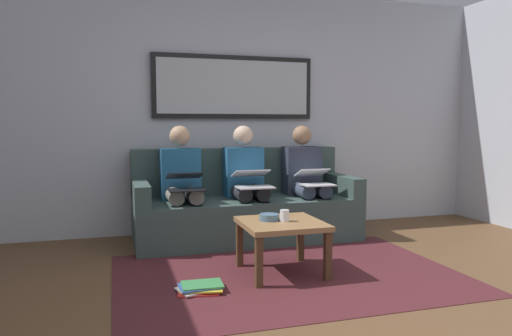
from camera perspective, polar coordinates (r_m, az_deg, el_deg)
The scene contains 15 objects.
ground_plane at distance 3.04m, azimuth 9.79°, elevation -18.11°, with size 6.00×5.20×0.10m, color brown.
wall_rear at distance 5.25m, azimuth -2.86°, elevation 6.86°, with size 6.00×0.12×2.60m, color #B7BCC6.
area_rug at distance 3.75m, azimuth 3.85°, elevation -12.58°, with size 2.60×1.80×0.01m, color #4C1E23.
couch at distance 4.85m, azimuth -1.43°, elevation -4.73°, with size 2.20×0.90×0.90m.
framed_mirror at distance 5.17m, azimuth -2.62°, elevation 9.66°, with size 1.75×0.05×0.67m.
coffee_table at distance 3.70m, azimuth 3.09°, elevation -7.31°, with size 0.61×0.61×0.41m.
cup at distance 3.67m, azimuth 3.44°, elevation -5.72°, with size 0.07×0.07×0.09m, color silver.
bowl at distance 3.70m, azimuth 1.59°, elevation -5.92°, with size 0.15×0.15×0.05m, color slate.
person_left at distance 4.95m, azimuth 5.93°, elevation -1.08°, with size 0.38×0.58×1.14m.
laptop_white at distance 4.74m, azimuth 7.04°, elevation -1.17°, with size 0.31×0.36×0.16m.
person_middle at distance 4.74m, azimuth -1.22°, elevation -1.33°, with size 0.38×0.58×1.14m.
laptop_silver at distance 4.52m, azimuth -0.42°, elevation -1.37°, with size 0.34×0.38×0.17m.
person_right at distance 4.62m, azimuth -8.90°, elevation -1.58°, with size 0.38×0.58×1.14m.
laptop_black at distance 4.38m, azimuth -8.47°, elevation -1.66°, with size 0.32×0.37×0.16m.
magazine_stack at distance 3.40m, azimuth -6.71°, elevation -14.07°, with size 0.34×0.29×0.05m.
Camera 1 is at (1.27, 2.49, 1.15)m, focal length 33.34 mm.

